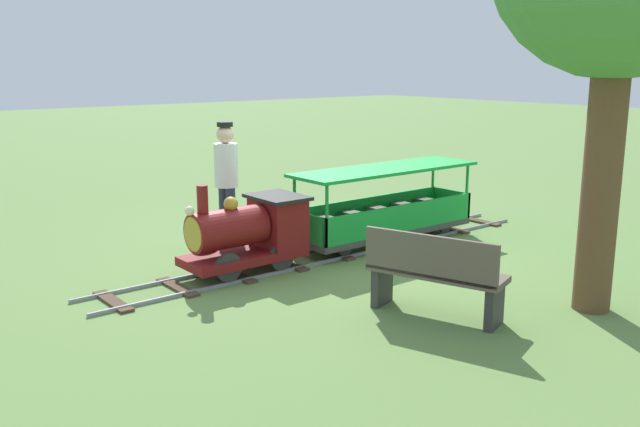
% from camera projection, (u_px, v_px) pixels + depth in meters
% --- Properties ---
extents(ground_plane, '(60.00, 60.00, 0.00)m').
position_uv_depth(ground_plane, '(338.00, 253.00, 8.67)').
color(ground_plane, '#608442').
extents(track, '(0.73, 6.40, 0.04)m').
position_uv_depth(track, '(333.00, 253.00, 8.62)').
color(track, gray).
rests_on(track, ground_plane).
extents(locomotive, '(0.69, 1.44, 1.03)m').
position_uv_depth(locomotive, '(250.00, 231.00, 7.78)').
color(locomotive, maroon).
rests_on(locomotive, ground_plane).
extents(passenger_car, '(0.79, 2.70, 0.97)m').
position_uv_depth(passenger_car, '(385.00, 212.00, 9.08)').
color(passenger_car, '#3F3F3F').
rests_on(passenger_car, ground_plane).
extents(conductor_person, '(0.30, 0.30, 1.62)m').
position_uv_depth(conductor_person, '(226.00, 175.00, 8.74)').
color(conductor_person, '#282D47').
rests_on(conductor_person, ground_plane).
extents(park_bench, '(1.36, 0.79, 0.82)m').
position_uv_depth(park_bench, '(434.00, 274.00, 6.43)').
color(park_bench, brown).
rests_on(park_bench, ground_plane).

